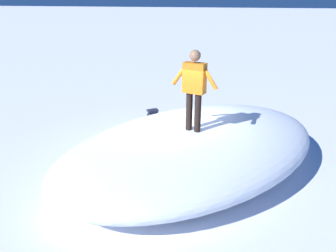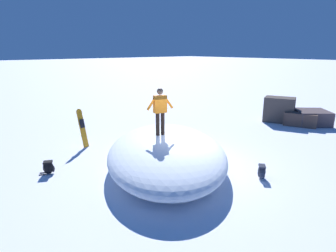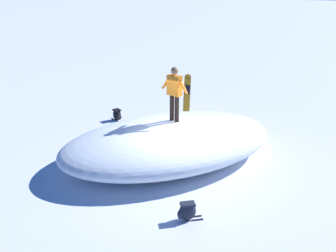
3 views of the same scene
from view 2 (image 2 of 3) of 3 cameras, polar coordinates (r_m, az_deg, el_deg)
ground at (r=10.90m, az=3.62°, el=-8.02°), size 240.00×240.00×0.00m
snow_mound at (r=10.64m, az=-0.30°, el=-5.17°), size 7.57×8.09×1.17m
snowboarder_standing at (r=10.47m, az=-1.56°, el=3.47°), size 1.02×0.36×1.72m
snowboard_primary_upright at (r=13.40m, az=-16.42°, el=-0.27°), size 0.37×0.43×1.69m
backpack_near at (r=10.40m, az=17.84°, el=-8.48°), size 0.60×0.52×0.47m
backpack_far at (r=11.07m, az=-22.29°, el=-7.46°), size 0.56×0.45×0.47m
rock_outcrop at (r=18.54m, az=23.64°, el=2.10°), size 2.93×3.77×1.47m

